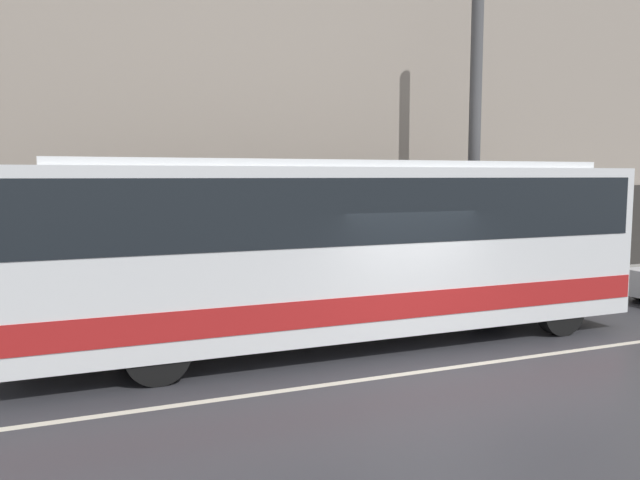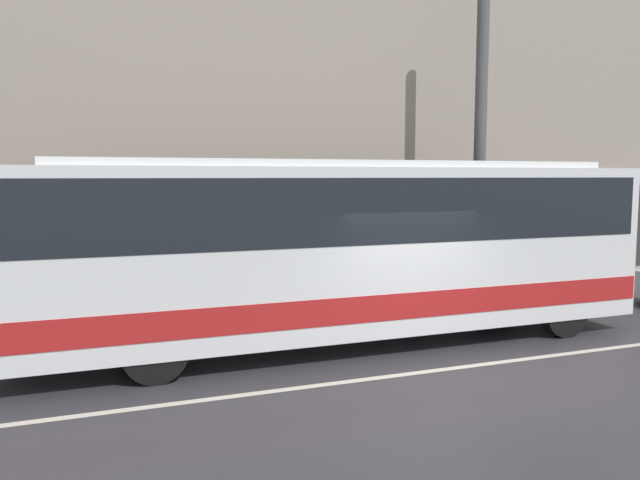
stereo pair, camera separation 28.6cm
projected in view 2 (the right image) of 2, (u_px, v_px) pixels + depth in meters
ground_plane at (435, 371)px, 9.99m from camera, size 60.00×60.00×0.00m
sidewalk at (317, 302)px, 15.04m from camera, size 60.00×2.88×0.15m
building_facade at (295, 53)px, 15.87m from camera, size 60.00×0.35×12.85m
lane_stripe at (435, 370)px, 9.99m from camera, size 54.00×0.14×0.01m
transit_bus at (340, 242)px, 11.45m from camera, size 11.72×2.56×3.38m
utility_pole_near at (480, 132)px, 15.52m from camera, size 0.30×0.30×8.08m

